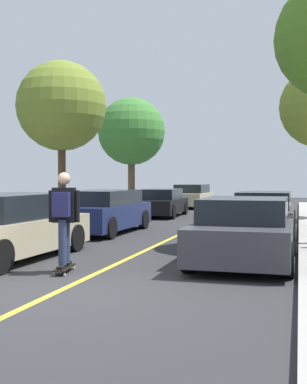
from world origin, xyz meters
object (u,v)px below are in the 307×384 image
Objects in this scene: parked_car_left_far at (161,203)px; parked_car_left_farthest at (192,196)px; street_tree_left_nearest at (62,107)px; skateboard at (64,268)px; skateboarder at (64,214)px; street_tree_left_near at (131,132)px; parked_car_left_nearest at (7,227)px; parked_car_left_near at (103,211)px; parked_car_right_near at (264,213)px; parked_car_right_nearest at (245,231)px.

parked_car_left_farthest reaches higher than parked_car_left_far.
street_tree_left_nearest is 9.37m from skateboard.
skateboarder is (1.88, -20.53, 0.41)m from parked_car_left_farthest.
street_tree_left_nearest is at bearing -90.00° from street_tree_left_near.
parked_car_left_nearest is 12.58m from parked_car_left_far.
parked_car_left_farthest is at bearing 95.23° from skateboard.
parked_car_left_far is 4.13m from street_tree_left_near.
parked_car_left_near is 1.04× the size of parked_car_left_far.
street_tree_left_nearest is (-6.85, -0.40, 3.57)m from parked_car_right_near.
parked_car_left_far is 7.59m from parked_car_right_near.
parked_car_left_near is 4.12m from street_tree_left_nearest.
street_tree_left_near is at bearing 117.53° from parked_car_right_nearest.
street_tree_left_nearest reaches higher than parked_car_left_near.
parked_car_right_near is 7.73m from street_tree_left_nearest.
parked_car_left_nearest reaches higher than parked_car_left_far.
skateboard is at bearing -63.35° from street_tree_left_nearest.
skateboard is at bearing -111.23° from parked_car_right_near.
skateboarder is at bearing -79.07° from skateboard.
parked_car_left_farthest reaches higher than parked_car_left_near.
parked_car_left_farthest is 19.21m from parked_car_right_nearest.
parked_car_right_nearest is at bearing -67.13° from parked_car_left_far.
parked_car_right_near is 8.54m from skateboarder.
parked_car_left_farthest is 20.62m from skateboarder.
skateboard is at bearing -30.12° from parked_car_left_nearest.
skateboarder reaches higher than parked_car_left_far.
parked_car_left_nearest is 2.56× the size of skateboarder.
skateboard is (3.77, -7.52, -4.12)m from street_tree_left_nearest.
parked_car_left_near is at bearing 105.97° from skateboard.
street_tree_left_near is 16.02m from skateboard.
parked_car_left_far is 1.08× the size of parked_car_right_nearest.
street_tree_left_near is (0.00, 7.55, -0.20)m from street_tree_left_nearest.
skateboard is 0.50× the size of skateboarder.
skateboard is (-3.08, -7.92, -0.55)m from parked_car_right_near.
skateboard is (-3.08, -1.93, -0.56)m from parked_car_right_nearest.
street_tree_left_near is at bearing 104.06° from skateboard.
skateboard is (1.87, -1.09, -0.60)m from parked_car_left_nearest.
street_tree_left_nearest is 3.25× the size of skateboarder.
parked_car_left_farthest is at bearing 95.24° from skateboarder.
street_tree_left_nearest reaches higher than parked_car_left_farthest.
parked_car_left_near is at bearing 90.01° from parked_car_left_nearest.
skateboarder is (1.88, -1.12, 0.39)m from parked_car_left_nearest.
parked_car_right_near is (4.95, -12.57, -0.04)m from parked_car_left_farthest.
parked_car_right_nearest reaches higher than skateboard.
parked_car_left_near is at bearing -90.00° from parked_car_left_far.
parked_car_right_near is at bearing 90.00° from parked_car_right_nearest.
parked_car_left_far reaches higher than skateboard.
parked_car_left_near is 0.81× the size of street_tree_left_near.
street_tree_left_near is at bearing 104.05° from skateboarder.
parked_car_right_nearest is 9.53m from street_tree_left_nearest.
skateboard is (1.87, -6.55, -0.59)m from parked_car_left_near.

